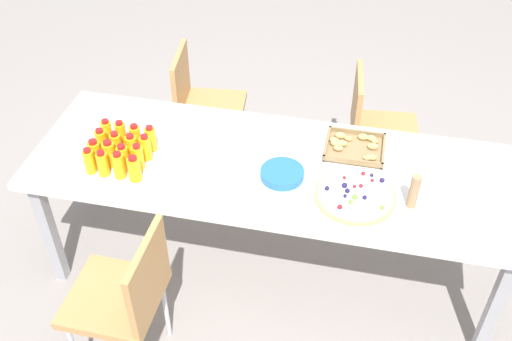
% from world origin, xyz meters
% --- Properties ---
extents(ground_plane, '(12.00, 12.00, 0.00)m').
position_xyz_m(ground_plane, '(0.00, 0.00, 0.00)').
color(ground_plane, gray).
extents(party_table, '(2.38, 0.81, 0.74)m').
position_xyz_m(party_table, '(0.00, 0.00, 0.68)').
color(party_table, silver).
rests_on(party_table, ground_plane).
extents(chair_far_left, '(0.44, 0.44, 0.83)m').
position_xyz_m(chair_far_left, '(-0.61, 0.79, 0.50)').
color(chair_far_left, '#B7844C').
rests_on(chair_far_left, ground_plane).
extents(chair_near_left, '(0.41, 0.41, 0.83)m').
position_xyz_m(chair_near_left, '(-0.50, -0.72, 0.50)').
color(chair_near_left, '#B7844C').
rests_on(chair_near_left, ground_plane).
extents(chair_far_right, '(0.44, 0.44, 0.83)m').
position_xyz_m(chair_far_right, '(0.47, 0.77, 0.50)').
color(chair_far_right, '#B7844C').
rests_on(chair_far_right, ground_plane).
extents(juice_bottle_0, '(0.05, 0.05, 0.14)m').
position_xyz_m(juice_bottle_0, '(-0.84, -0.24, 0.80)').
color(juice_bottle_0, '#F9AC14').
rests_on(juice_bottle_0, party_table).
extents(juice_bottle_1, '(0.06, 0.06, 0.14)m').
position_xyz_m(juice_bottle_1, '(-0.77, -0.24, 0.80)').
color(juice_bottle_1, '#F9AD14').
rests_on(juice_bottle_1, party_table).
extents(juice_bottle_2, '(0.06, 0.06, 0.14)m').
position_xyz_m(juice_bottle_2, '(-0.69, -0.24, 0.80)').
color(juice_bottle_2, '#FAAB14').
rests_on(juice_bottle_2, party_table).
extents(juice_bottle_3, '(0.06, 0.06, 0.14)m').
position_xyz_m(juice_bottle_3, '(-0.61, -0.24, 0.80)').
color(juice_bottle_3, '#FAAE14').
rests_on(juice_bottle_3, party_table).
extents(juice_bottle_4, '(0.06, 0.06, 0.14)m').
position_xyz_m(juice_bottle_4, '(-0.84, -0.17, 0.80)').
color(juice_bottle_4, '#F9AD14').
rests_on(juice_bottle_4, party_table).
extents(juice_bottle_5, '(0.06, 0.06, 0.14)m').
position_xyz_m(juice_bottle_5, '(-0.77, -0.17, 0.80)').
color(juice_bottle_5, '#F9AE14').
rests_on(juice_bottle_5, party_table).
extents(juice_bottle_6, '(0.06, 0.06, 0.13)m').
position_xyz_m(juice_bottle_6, '(-0.70, -0.17, 0.80)').
color(juice_bottle_6, '#FAAC14').
rests_on(juice_bottle_6, party_table).
extents(juice_bottle_7, '(0.05, 0.05, 0.14)m').
position_xyz_m(juice_bottle_7, '(-0.62, -0.16, 0.80)').
color(juice_bottle_7, '#F9AE14').
rests_on(juice_bottle_7, party_table).
extents(juice_bottle_8, '(0.06, 0.06, 0.15)m').
position_xyz_m(juice_bottle_8, '(-0.84, -0.09, 0.81)').
color(juice_bottle_8, '#F9AD14').
rests_on(juice_bottle_8, party_table).
extents(juice_bottle_9, '(0.05, 0.05, 0.14)m').
position_xyz_m(juice_bottle_9, '(-0.76, -0.09, 0.80)').
color(juice_bottle_9, '#F8AC14').
rests_on(juice_bottle_9, party_table).
extents(juice_bottle_10, '(0.06, 0.06, 0.13)m').
position_xyz_m(juice_bottle_10, '(-0.69, -0.08, 0.80)').
color(juice_bottle_10, '#F9AF14').
rests_on(juice_bottle_10, party_table).
extents(juice_bottle_11, '(0.05, 0.05, 0.14)m').
position_xyz_m(juice_bottle_11, '(-0.61, -0.08, 0.80)').
color(juice_bottle_11, '#FAAC14').
rests_on(juice_bottle_11, party_table).
extents(juice_bottle_12, '(0.05, 0.05, 0.14)m').
position_xyz_m(juice_bottle_12, '(-0.85, -0.01, 0.80)').
color(juice_bottle_12, '#FAAC14').
rests_on(juice_bottle_12, party_table).
extents(juice_bottle_13, '(0.05, 0.05, 0.15)m').
position_xyz_m(juice_bottle_13, '(-0.77, -0.01, 0.81)').
color(juice_bottle_13, '#F9AD14').
rests_on(juice_bottle_13, party_table).
extents(juice_bottle_14, '(0.05, 0.05, 0.14)m').
position_xyz_m(juice_bottle_14, '(-0.69, -0.02, 0.80)').
color(juice_bottle_14, '#F9AD14').
rests_on(juice_bottle_14, party_table).
extents(juice_bottle_15, '(0.05, 0.05, 0.14)m').
position_xyz_m(juice_bottle_15, '(-0.62, -0.01, 0.80)').
color(juice_bottle_15, '#FAAD14').
rests_on(juice_bottle_15, party_table).
extents(fruit_pizza, '(0.37, 0.37, 0.05)m').
position_xyz_m(fruit_pizza, '(0.41, -0.15, 0.75)').
color(fruit_pizza, tan).
rests_on(fruit_pizza, party_table).
extents(snack_tray, '(0.29, 0.25, 0.04)m').
position_xyz_m(snack_tray, '(0.38, 0.21, 0.75)').
color(snack_tray, olive).
rests_on(snack_tray, party_table).
extents(plate_stack, '(0.21, 0.21, 0.04)m').
position_xyz_m(plate_stack, '(0.06, -0.08, 0.76)').
color(plate_stack, blue).
rests_on(plate_stack, party_table).
extents(napkin_stack, '(0.15, 0.15, 0.02)m').
position_xyz_m(napkin_stack, '(0.69, 0.23, 0.75)').
color(napkin_stack, white).
rests_on(napkin_stack, party_table).
extents(cardboard_tube, '(0.04, 0.04, 0.17)m').
position_xyz_m(cardboard_tube, '(0.66, -0.15, 0.82)').
color(cardboard_tube, '#9E7A56').
rests_on(cardboard_tube, party_table).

